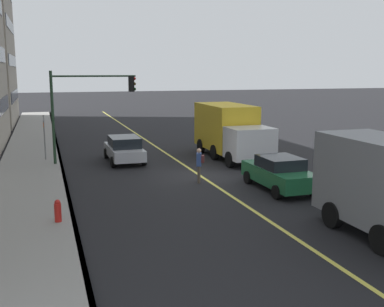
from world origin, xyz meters
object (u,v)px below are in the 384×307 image
at_px(car_green, 279,173).
at_px(car_silver, 124,149).
at_px(pedestrian_with_backpack, 199,163).
at_px(truck_yellow, 230,130).
at_px(street_sign_post, 44,135).
at_px(traffic_light_mast, 87,100).
at_px(fire_hydrant, 58,213).

relative_size(car_green, car_silver, 0.99).
distance_m(car_silver, pedestrian_with_backpack, 6.82).
distance_m(car_green, truck_yellow, 8.21).
xyz_separation_m(truck_yellow, street_sign_post, (1.85, 10.95, -0.06)).
height_order(car_green, traffic_light_mast, traffic_light_mast).
bearing_deg(pedestrian_with_backpack, street_sign_post, 42.51).
height_order(car_green, street_sign_post, street_sign_post).
bearing_deg(street_sign_post, fire_hydrant, -178.55).
bearing_deg(fire_hydrant, truck_yellow, -46.11).
bearing_deg(traffic_light_mast, pedestrian_with_backpack, -143.56).
distance_m(car_green, pedestrian_with_backpack, 3.82).
relative_size(pedestrian_with_backpack, fire_hydrant, 1.78).
relative_size(car_green, pedestrian_with_backpack, 2.62).
xyz_separation_m(car_green, street_sign_post, (9.95, 10.02, 0.86)).
distance_m(car_green, car_silver, 10.29).
bearing_deg(truck_yellow, traffic_light_mast, 87.15).
distance_m(car_silver, traffic_light_mast, 3.57).
relative_size(traffic_light_mast, fire_hydrant, 5.66).
distance_m(truck_yellow, traffic_light_mast, 8.78).
bearing_deg(truck_yellow, street_sign_post, 80.43).
bearing_deg(fire_hydrant, car_green, -77.64).
xyz_separation_m(traffic_light_mast, street_sign_post, (1.42, 2.41, -2.07)).
relative_size(car_silver, truck_yellow, 0.61).
bearing_deg(pedestrian_with_backpack, truck_yellow, -34.33).
xyz_separation_m(car_silver, traffic_light_mast, (-0.12, 2.04, 2.92)).
height_order(car_green, car_silver, car_green).
bearing_deg(car_silver, truck_yellow, -94.78).
height_order(car_green, fire_hydrant, car_green).
height_order(pedestrian_with_backpack, street_sign_post, street_sign_post).
bearing_deg(truck_yellow, car_silver, 85.22).
xyz_separation_m(car_green, truck_yellow, (8.11, -0.93, 0.92)).
distance_m(truck_yellow, street_sign_post, 11.10).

